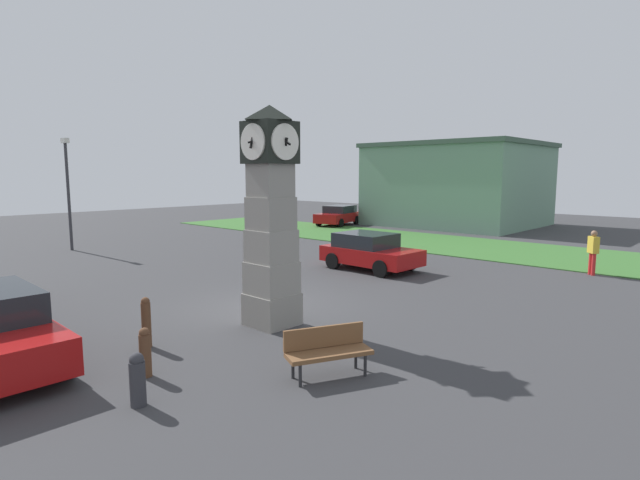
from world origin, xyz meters
name	(u,v)px	position (x,y,z in m)	size (l,w,h in m)	color
ground_plane	(268,307)	(0.00, 0.00, 0.00)	(81.36, 81.36, 0.00)	#38383A
clock_tower	(271,219)	(1.29, -0.97, 2.64)	(1.36, 1.33, 5.35)	gray
bollard_near_tower	(137,379)	(3.01, -5.39, 0.45)	(0.26, 0.26, 0.90)	#333338
bollard_mid_row	(145,352)	(2.00, -4.72, 0.47)	(0.22, 0.22, 0.93)	brown
bollard_far_row	(146,322)	(0.53, -3.91, 0.56)	(0.20, 0.20, 1.11)	brown
car_far_lot	(338,215)	(-13.43, 18.56, 0.74)	(2.76, 4.45, 1.44)	#A51111
car_end_of_row	(370,251)	(-1.36, 6.48, 0.73)	(3.86, 2.12, 1.42)	#A51111
bench	(327,348)	(4.43, -2.39, 0.52)	(1.16, 1.67, 0.90)	brown
pedestrian_by_cars	(593,250)	(5.36, 11.25, 0.95)	(0.45, 0.45, 1.66)	red
street_lamp_near_road	(68,185)	(-15.18, 0.47, 3.20)	(0.50, 0.24, 5.44)	#333338
warehouse_blue_far	(458,184)	(-7.37, 24.99, 2.98)	(11.14, 10.28, 5.94)	gray
grass_verge_far	(517,251)	(1.13, 14.92, 0.02)	(48.81, 6.93, 0.04)	#386B2D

